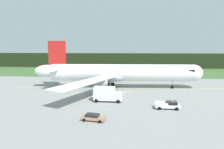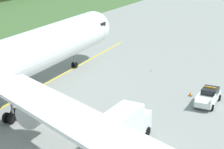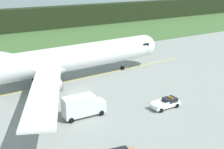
% 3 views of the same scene
% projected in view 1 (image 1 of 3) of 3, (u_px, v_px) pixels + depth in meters
% --- Properties ---
extents(ground, '(320.00, 320.00, 0.00)m').
position_uv_depth(ground, '(122.00, 93.00, 60.78)').
color(ground, gray).
extents(grass_verge, '(320.00, 45.98, 0.04)m').
position_uv_depth(grass_verge, '(125.00, 71.00, 112.59)').
color(grass_verge, '#406232').
rests_on(grass_verge, ground).
extents(distant_tree_line, '(288.00, 6.70, 9.53)m').
position_uv_depth(distant_tree_line, '(126.00, 60.00, 133.84)').
color(distant_tree_line, black).
rests_on(distant_tree_line, ground).
extents(taxiway_centerline_main, '(73.90, 3.69, 0.01)m').
position_uv_depth(taxiway_centerline_main, '(120.00, 88.00, 67.86)').
color(taxiway_centerline_main, yellow).
rests_on(taxiway_centerline_main, ground).
extents(airliner, '(56.78, 53.44, 15.88)m').
position_uv_depth(airliner, '(118.00, 73.00, 67.16)').
color(airliner, white).
rests_on(airliner, ground).
extents(ops_pickup_truck, '(5.52, 2.34, 1.94)m').
position_uv_depth(ops_pickup_truck, '(168.00, 105.00, 44.92)').
color(ops_pickup_truck, white).
rests_on(ops_pickup_truck, ground).
extents(catering_truck, '(7.37, 2.95, 3.98)m').
position_uv_depth(catering_truck, '(107.00, 94.00, 50.73)').
color(catering_truck, silver).
rests_on(catering_truck, ground).
extents(staff_car, '(4.70, 2.63, 1.30)m').
position_uv_depth(staff_car, '(93.00, 117.00, 37.78)').
color(staff_car, '#AC7B5B').
rests_on(staff_car, ground).
extents(apron_cone, '(0.47, 0.47, 0.59)m').
position_uv_depth(apron_cone, '(173.00, 104.00, 47.57)').
color(apron_cone, black).
rests_on(apron_cone, ground).
extents(taxiway_edge_light_east, '(0.12, 0.12, 0.47)m').
position_uv_depth(taxiway_edge_light_east, '(193.00, 97.00, 55.14)').
color(taxiway_edge_light_east, yellow).
rests_on(taxiway_edge_light_east, ground).
extents(taxiway_edge_light_west, '(0.12, 0.12, 0.36)m').
position_uv_depth(taxiway_edge_light_west, '(45.00, 94.00, 58.70)').
color(taxiway_edge_light_west, yellow).
rests_on(taxiway_edge_light_west, ground).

